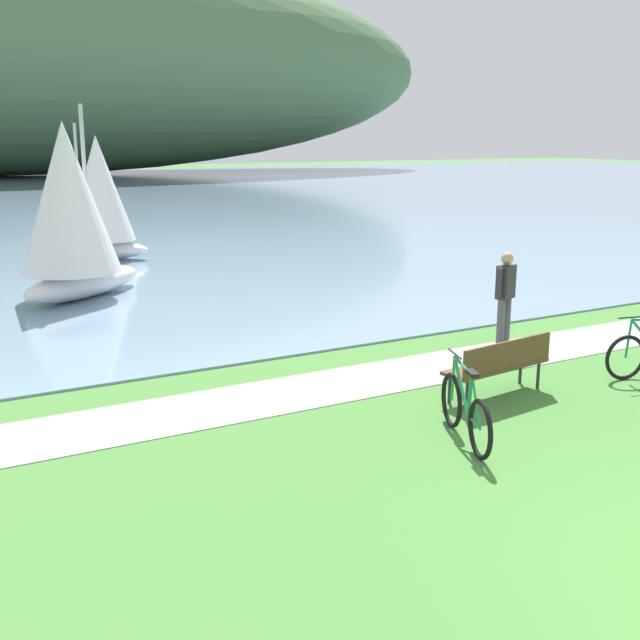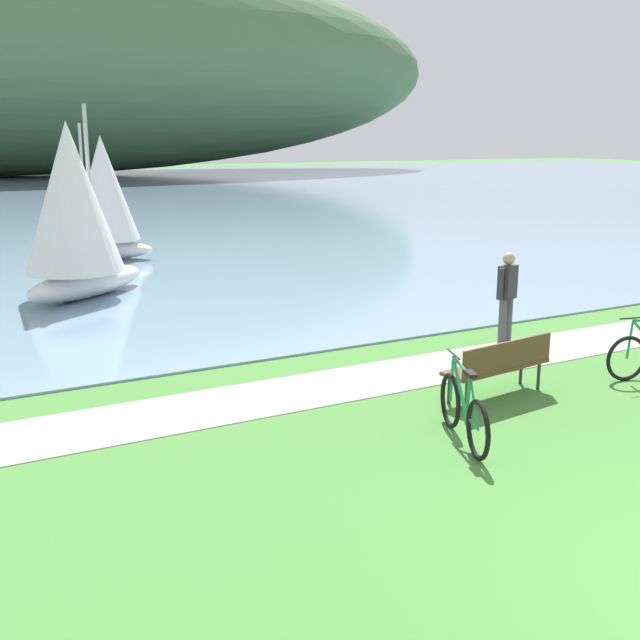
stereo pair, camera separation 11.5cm
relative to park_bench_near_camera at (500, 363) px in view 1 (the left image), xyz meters
The scene contains 6 objects.
shoreline_path 2.05m from the park_bench_near_camera, 124.96° to the left, with size 60.00×1.50×0.01m, color #A39E93.
park_bench_near_camera is the anchor object (origin of this frame).
bicycle_beside_path 1.87m from the park_bench_near_camera, 145.29° to the right, with size 0.67×1.68×1.01m.
person_at_shoreline 2.98m from the park_bench_near_camera, 46.55° to the left, with size 0.57×0.35×1.71m.
sailboat_nearest_to_shore 15.81m from the park_bench_near_camera, 96.69° to the left, with size 3.47×2.86×4.06m.
sailboat_mid_bay 10.80m from the park_bench_near_camera, 111.08° to the left, with size 3.64×3.31×4.39m.
Camera 1 is at (-6.42, -2.90, 3.71)m, focal length 43.48 mm.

